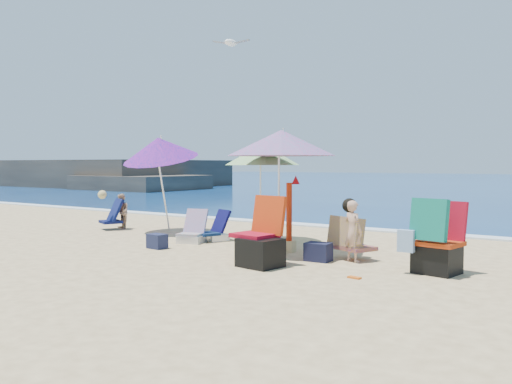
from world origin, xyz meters
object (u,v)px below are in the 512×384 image
Objects in this scene: umbrella_turquoise at (281,143)px; furled_umbrella at (290,210)px; umbrella_striped at (262,154)px; seagull at (231,43)px; chair_rainbow at (192,234)px; umbrella_blue at (159,148)px; camp_chair_left at (261,245)px; chair_navy at (215,232)px; person_center at (351,231)px; person_left at (119,211)px; camp_chair_right at (436,246)px.

umbrella_turquoise reaches higher than furled_umbrella.
seagull is (-0.91, 0.13, 2.44)m from umbrella_striped.
umbrella_striped is at bearing 41.00° from chair_rainbow.
umbrella_blue is 3.44× the size of chair_rainbow.
camp_chair_left is at bearing -26.61° from umbrella_blue.
camp_chair_left is at bearing -37.62° from chair_navy.
person_center is at bearing -19.30° from seagull.
umbrella_blue reaches higher than chair_navy.
umbrella_blue is (-3.84, 0.80, -0.02)m from umbrella_turquoise.
umbrella_turquoise reaches higher than umbrella_striped.
umbrella_striped is 2.80m from umbrella_blue.
umbrella_blue reaches higher than person_left.
chair_rainbow reaches higher than chair_navy.
chair_navy is (-1.92, 0.47, -1.84)m from umbrella_turquoise.
seagull is (-3.38, 1.18, 3.77)m from person_center.
furled_umbrella is 2.21m from chair_navy.
umbrella_striped reaches higher than person_left.
camp_chair_left reaches higher than person_center.
furled_umbrella reaches higher than person_center.
furled_umbrella is at bearing 173.24° from person_center.
person_left is (-6.61, 0.81, -0.05)m from person_center.
chair_navy is 1.00× the size of seagull.
furled_umbrella is (4.00, -0.73, -1.21)m from umbrella_blue.
furled_umbrella reaches higher than chair_rainbow.
umbrella_turquoise reaches higher than person_center.
person_left is (-5.64, 2.08, 0.11)m from camp_chair_left.
chair_navy is at bearing 169.88° from camp_chair_right.
seagull reaches higher than camp_chair_left.
camp_chair_left is at bearing -57.21° from umbrella_striped.
chair_rainbow is at bearing 179.83° from umbrella_turquoise.
furled_umbrella is 1.44× the size of person_left.
umbrella_blue is 2.35× the size of person_center.
umbrella_striped is 2.61× the size of chair_navy.
umbrella_turquoise is 5.47m from person_left.
person_left is (-1.35, -0.07, -1.55)m from umbrella_blue.
furled_umbrella is at bearing -10.40° from umbrella_blue.
person_center is at bearing -9.50° from chair_navy.
seagull reaches higher than chair_navy.
camp_chair_right is 6.39m from seagull.
furled_umbrella is (1.21, -0.91, -1.05)m from umbrella_striped.
umbrella_striped is at bearing -8.02° from seagull.
umbrella_striped is 1.84m from furled_umbrella.
umbrella_blue is 2.60m from chair_rainbow.
chair_navy is 0.77× the size of person_center.
umbrella_striped is at bearing 29.67° from chair_navy.
furled_umbrella is 1.30m from person_center.
umbrella_turquoise is 2.33× the size of person_left.
chair_navy is at bearing 142.38° from camp_chair_left.
furled_umbrella is 1.26× the size of camp_chair_right.
person_left is at bearing 175.59° from chair_navy.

